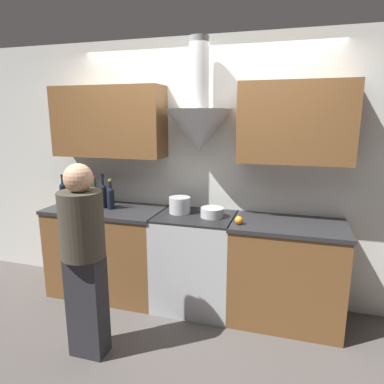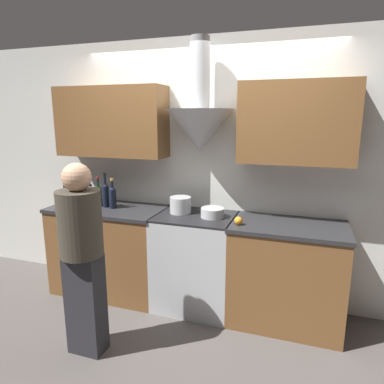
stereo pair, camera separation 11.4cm
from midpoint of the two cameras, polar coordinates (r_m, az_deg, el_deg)
name	(u,v)px [view 1 (the left image)]	position (r m, az deg, el deg)	size (l,w,h in m)	color
ground_plane	(186,321)	(3.39, -2.08, -20.73)	(12.00, 12.00, 0.00)	#4C4744
wall_back	(200,157)	(3.41, 0.30, 5.93)	(8.40, 0.63, 2.60)	silver
counter_left	(108,250)	(3.79, -14.66, -9.42)	(1.19, 0.62, 0.93)	brown
counter_right	(286,272)	(3.29, 14.39, -12.84)	(1.00, 0.62, 0.93)	brown
stove_range	(195,261)	(3.42, -0.48, -11.40)	(0.74, 0.60, 0.93)	#B7BABC
wine_bottle_0	(63,192)	(3.90, -21.42, -0.03)	(0.08, 0.08, 0.32)	black
wine_bottle_1	(69,193)	(3.84, -20.56, -0.17)	(0.08, 0.08, 0.34)	black
wine_bottle_2	(78,195)	(3.77, -19.28, -0.41)	(0.08, 0.08, 0.31)	black
wine_bottle_3	(86,194)	(3.72, -18.11, -0.26)	(0.08, 0.08, 0.33)	black
wine_bottle_4	(96,195)	(3.68, -16.60, -0.56)	(0.07, 0.07, 0.31)	black
wine_bottle_5	(103,194)	(3.62, -15.45, -0.41)	(0.07, 0.07, 0.36)	black
wine_bottle_6	(111,197)	(3.56, -14.32, -0.81)	(0.07, 0.07, 0.31)	black
stock_pot	(180,205)	(3.33, -3.04, -2.18)	(0.21, 0.21, 0.16)	#B7BABC
mixing_bowl	(212,212)	(3.20, 2.37, -3.41)	(0.22, 0.22, 0.09)	#B7BABC
orange_fruit	(239,220)	(3.01, 6.76, -4.69)	(0.07, 0.07, 0.07)	orange
person_foreground_left	(84,254)	(2.76, -18.74, -9.70)	(0.33, 0.33, 1.53)	#28282D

